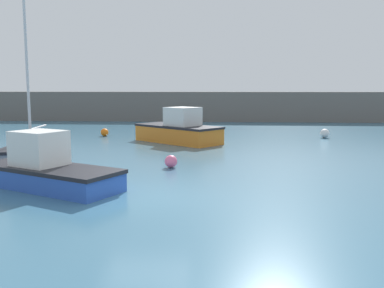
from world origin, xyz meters
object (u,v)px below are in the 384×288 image
at_px(sailboat_tall_mast, 31,151).
at_px(mooring_buoy_pink, 171,161).
at_px(mooring_buoy_white, 325,133).
at_px(mooring_buoy_orange, 105,132).
at_px(cabin_cruiser_white, 46,169).
at_px(motorboat_with_cabin, 179,130).

relative_size(sailboat_tall_mast, mooring_buoy_pink, 14.52).
bearing_deg(mooring_buoy_white, mooring_buoy_orange, 179.93).
bearing_deg(cabin_cruiser_white, sailboat_tall_mast, 145.66).
bearing_deg(mooring_buoy_pink, sailboat_tall_mast, 170.76).
relative_size(cabin_cruiser_white, mooring_buoy_orange, 10.45).
distance_m(sailboat_tall_mast, cabin_cruiser_white, 5.25).
xyz_separation_m(cabin_cruiser_white, motorboat_with_cabin, (3.11, 11.43, 0.13)).
relative_size(mooring_buoy_orange, mooring_buoy_pink, 1.01).
distance_m(mooring_buoy_orange, mooring_buoy_white, 14.08).
bearing_deg(motorboat_with_cabin, mooring_buoy_white, -122.31).
relative_size(sailboat_tall_mast, cabin_cruiser_white, 1.38).
distance_m(motorboat_with_cabin, mooring_buoy_pink, 7.86).
xyz_separation_m(motorboat_with_cabin, mooring_buoy_white, (8.93, 2.84, -0.42)).
height_order(cabin_cruiser_white, mooring_buoy_orange, cabin_cruiser_white).
bearing_deg(mooring_buoy_orange, motorboat_with_cabin, -29.01).
bearing_deg(mooring_buoy_orange, mooring_buoy_white, -0.07).
relative_size(sailboat_tall_mast, mooring_buoy_orange, 14.39).
relative_size(motorboat_with_cabin, mooring_buoy_orange, 10.80).
height_order(mooring_buoy_white, mooring_buoy_pink, mooring_buoy_white).
bearing_deg(sailboat_tall_mast, motorboat_with_cabin, 133.93).
bearing_deg(sailboat_tall_mast, cabin_cruiser_white, 22.73).
bearing_deg(mooring_buoy_white, mooring_buoy_pink, -128.51).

